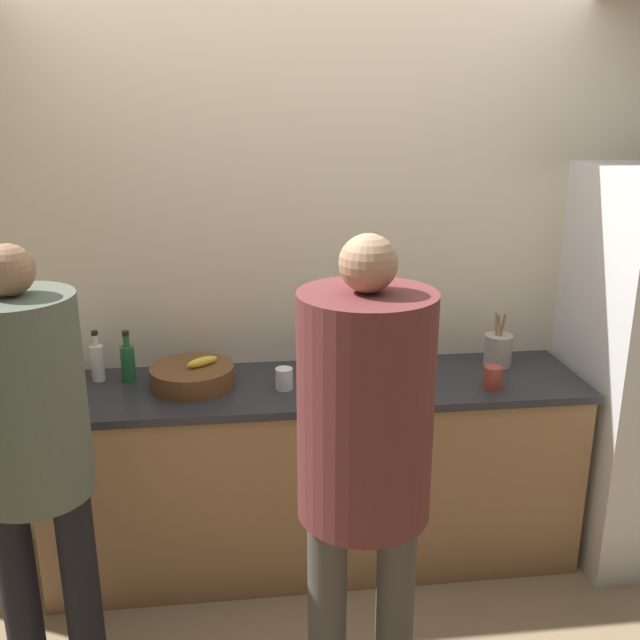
{
  "coord_description": "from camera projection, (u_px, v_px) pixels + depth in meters",
  "views": [
    {
      "loc": [
        -0.32,
        -2.56,
        2.09
      ],
      "look_at": [
        0.0,
        0.14,
        1.24
      ],
      "focal_mm": 40.0,
      "sensor_mm": 36.0,
      "label": 1
    }
  ],
  "objects": [
    {
      "name": "person_center",
      "position": [
        365.0,
        443.0,
        2.2
      ],
      "size": [
        0.42,
        0.42,
        1.72
      ],
      "color": "#4C4742",
      "rests_on": "ground_plane"
    },
    {
      "name": "fruit_bowl",
      "position": [
        193.0,
        376.0,
        3.09
      ],
      "size": [
        0.36,
        0.36,
        0.13
      ],
      "color": "brown",
      "rests_on": "counter"
    },
    {
      "name": "potted_plant",
      "position": [
        348.0,
        338.0,
        3.31
      ],
      "size": [
        0.17,
        0.17,
        0.24
      ],
      "color": "#9E6042",
      "rests_on": "counter"
    },
    {
      "name": "person_left",
      "position": [
        30.0,
        435.0,
        2.38
      ],
      "size": [
        0.39,
        0.39,
        1.66
      ],
      "color": "black",
      "rests_on": "ground_plane"
    },
    {
      "name": "bottle_clear",
      "position": [
        97.0,
        361.0,
        3.14
      ],
      "size": [
        0.06,
        0.06,
        0.23
      ],
      "color": "silver",
      "rests_on": "counter"
    },
    {
      "name": "utensil_crock",
      "position": [
        498.0,
        350.0,
        3.33
      ],
      "size": [
        0.13,
        0.13,
        0.25
      ],
      "color": "#ADA393",
      "rests_on": "counter"
    },
    {
      "name": "cup_white",
      "position": [
        284.0,
        379.0,
        3.06
      ],
      "size": [
        0.08,
        0.08,
        0.09
      ],
      "color": "white",
      "rests_on": "counter"
    },
    {
      "name": "cup_red",
      "position": [
        493.0,
        378.0,
        3.07
      ],
      "size": [
        0.08,
        0.08,
        0.1
      ],
      "color": "#A33D33",
      "rests_on": "counter"
    },
    {
      "name": "counter",
      "position": [
        315.0,
        470.0,
        3.29
      ],
      "size": [
        2.38,
        0.63,
        0.89
      ],
      "color": "#9E754C",
      "rests_on": "ground_plane"
    },
    {
      "name": "wall_back",
      "position": [
        307.0,
        275.0,
        3.32
      ],
      "size": [
        5.2,
        0.06,
        2.6
      ],
      "color": "beige",
      "rests_on": "ground_plane"
    },
    {
      "name": "ground_plane",
      "position": [
        324.0,
        601.0,
        3.09
      ],
      "size": [
        14.0,
        14.0,
        0.0
      ],
      "primitive_type": "plane",
      "color": "#9E8460"
    },
    {
      "name": "bottle_green",
      "position": [
        128.0,
        362.0,
        3.13
      ],
      "size": [
        0.06,
        0.06,
        0.23
      ],
      "color": "#236033",
      "rests_on": "counter"
    }
  ]
}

